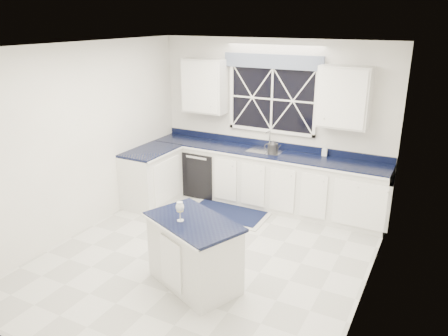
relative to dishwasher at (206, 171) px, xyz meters
The scene contains 13 objects.
ground 2.28m from the dishwasher, 60.57° to the right, with size 4.50×4.50×0.00m, color beige.
back_wall 1.48m from the dishwasher, 15.26° to the left, with size 4.00×0.10×2.70m, color white.
base_cabinets 0.79m from the dishwasher, 12.13° to the right, with size 3.99×1.60×0.90m.
countertop 1.21m from the dishwasher, ahead, with size 3.98×0.64×0.04m, color black.
dishwasher is the anchor object (origin of this frame).
window 1.81m from the dishwasher, 12.95° to the left, with size 1.65×0.09×1.26m.
upper_cabinets 1.86m from the dishwasher, ahead, with size 3.10×0.34×0.90m.
faucet 1.31m from the dishwasher, 10.02° to the left, with size 0.05×0.20×0.30m.
island 2.84m from the dishwasher, 62.95° to the right, with size 1.29×1.06×0.83m.
rug 1.03m from the dishwasher, 39.30° to the right, with size 1.34×0.83×0.02m.
kettle 1.38m from the dishwasher, ahead, with size 0.27×0.19×0.19m.
wine_glass 2.91m from the dishwasher, 65.92° to the right, with size 0.10×0.10×0.23m.
soap_bottle 2.13m from the dishwasher, ahead, with size 0.08×0.08×0.17m, color silver.
Camera 1 is at (2.57, -4.37, 3.02)m, focal length 35.00 mm.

